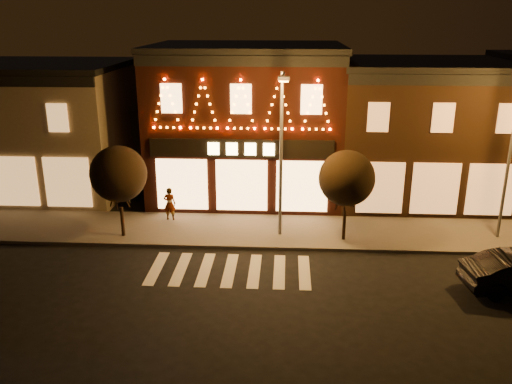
{
  "coord_description": "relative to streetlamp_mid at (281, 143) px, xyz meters",
  "views": [
    {
      "loc": [
        2.18,
        -15.47,
        9.86
      ],
      "look_at": [
        1.06,
        4.0,
        3.35
      ],
      "focal_mm": 37.7,
      "sensor_mm": 36.0,
      "label": 1
    }
  ],
  "objects": [
    {
      "name": "ground",
      "position": [
        -1.97,
        -7.3,
        -4.49
      ],
      "size": [
        120.0,
        120.0,
        0.0
      ],
      "primitive_type": "plane",
      "color": "black",
      "rests_on": "ground"
    },
    {
      "name": "sidewalk_far",
      "position": [
        0.03,
        0.7,
        -4.42
      ],
      "size": [
        44.0,
        4.0,
        0.15
      ],
      "primitive_type": "cube",
      "color": "#47423D",
      "rests_on": "ground"
    },
    {
      "name": "building_left",
      "position": [
        -14.97,
        6.69,
        -0.83
      ],
      "size": [
        12.2,
        8.28,
        7.3
      ],
      "color": "#796C56",
      "rests_on": "ground"
    },
    {
      "name": "building_pulp",
      "position": [
        -1.97,
        6.67,
        -0.33
      ],
      "size": [
        10.2,
        8.34,
        8.3
      ],
      "color": "black",
      "rests_on": "ground"
    },
    {
      "name": "building_right_a",
      "position": [
        7.53,
        6.69,
        -0.73
      ],
      "size": [
        9.2,
        8.28,
        7.5
      ],
      "color": "#341F12",
      "rests_on": "ground"
    },
    {
      "name": "streetlamp_mid",
      "position": [
        0.0,
        0.0,
        0.0
      ],
      "size": [
        0.48,
        1.69,
        7.4
      ],
      "rotation": [
        0.0,
        0.0,
        -0.05
      ],
      "color": "#59595E",
      "rests_on": "sidewalk_far"
    },
    {
      "name": "streetlamp_right",
      "position": [
        9.91,
        0.25,
        -0.2
      ],
      "size": [
        0.46,
        1.62,
        7.07
      ],
      "rotation": [
        0.0,
        0.0,
        0.09
      ],
      "color": "#59595E",
      "rests_on": "sidewalk_far"
    },
    {
      "name": "tree_left",
      "position": [
        -7.19,
        -0.37,
        -1.4
      ],
      "size": [
        2.52,
        2.52,
        4.21
      ],
      "rotation": [
        0.0,
        0.0,
        -0.12
      ],
      "color": "black",
      "rests_on": "sidewalk_far"
    },
    {
      "name": "tree_right",
      "position": [
        2.87,
        -0.22,
        -1.47
      ],
      "size": [
        2.46,
        2.46,
        4.11
      ],
      "rotation": [
        0.0,
        0.0,
        -0.16
      ],
      "color": "black",
      "rests_on": "sidewalk_far"
    },
    {
      "name": "pedestrian",
      "position": [
        -5.45,
        1.76,
        -3.52
      ],
      "size": [
        0.63,
        0.44,
        1.65
      ],
      "primitive_type": "imported",
      "rotation": [
        0.0,
        0.0,
        3.06
      ],
      "color": "gray",
      "rests_on": "sidewalk_far"
    }
  ]
}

